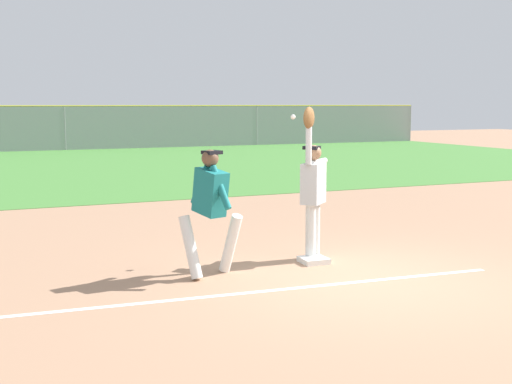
% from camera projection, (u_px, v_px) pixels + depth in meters
% --- Properties ---
extents(ground_plane, '(82.04, 82.04, 0.00)m').
position_uv_depth(ground_plane, '(360.00, 280.00, 8.91)').
color(ground_plane, tan).
extents(outfield_grass, '(42.15, 19.40, 0.01)m').
position_uv_depth(outfield_grass, '(103.00, 166.00, 25.11)').
color(outfield_grass, '#478438').
rests_on(outfield_grass, ground_plane).
extents(chalk_foul_line, '(11.98, 0.95, 0.01)m').
position_uv_depth(chalk_foul_line, '(35.00, 314.00, 7.47)').
color(chalk_foul_line, white).
rests_on(chalk_foul_line, ground_plane).
extents(first_base, '(0.39, 0.39, 0.08)m').
position_uv_depth(first_base, '(314.00, 260.00, 9.87)').
color(first_base, white).
rests_on(first_base, ground_plane).
extents(fielder, '(0.74, 0.68, 2.28)m').
position_uv_depth(fielder, '(313.00, 186.00, 9.93)').
color(fielder, silver).
rests_on(fielder, ground_plane).
extents(runner, '(0.86, 0.83, 1.72)m').
position_uv_depth(runner, '(211.00, 203.00, 8.99)').
color(runner, white).
rests_on(runner, ground_plane).
extents(baseball, '(0.07, 0.07, 0.07)m').
position_uv_depth(baseball, '(293.00, 117.00, 10.04)').
color(baseball, white).
extents(outfield_fence, '(42.23, 0.08, 2.25)m').
position_uv_depth(outfield_fence, '(65.00, 128.00, 33.78)').
color(outfield_fence, '#93999E').
rests_on(outfield_fence, ground_plane).
extents(parked_car_blue, '(4.45, 2.22, 1.25)m').
position_uv_depth(parked_car_blue, '(65.00, 134.00, 37.48)').
color(parked_car_blue, '#23389E').
rests_on(parked_car_blue, ground_plane).
extents(parked_car_silver, '(4.43, 2.17, 1.25)m').
position_uv_depth(parked_car_silver, '(156.00, 132.00, 39.59)').
color(parked_car_silver, '#B7B7BC').
rests_on(parked_car_silver, ground_plane).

